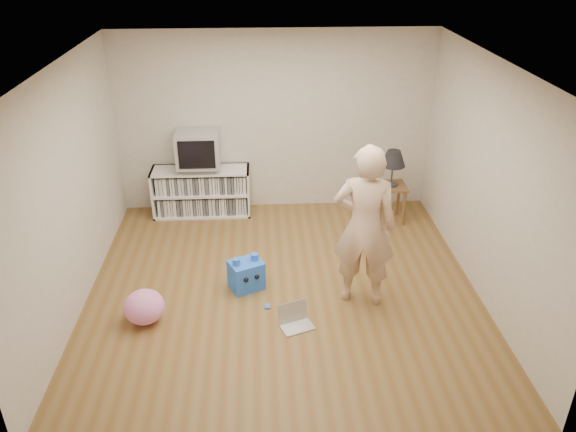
# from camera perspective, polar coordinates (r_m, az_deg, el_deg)

# --- Properties ---
(ground) EXTENTS (4.50, 4.50, 0.00)m
(ground) POSITION_cam_1_polar(r_m,az_deg,el_deg) (6.66, -0.53, -7.33)
(ground) COLOR brown
(ground) RESTS_ON ground
(walls) EXTENTS (4.52, 4.52, 2.60)m
(walls) POSITION_cam_1_polar(r_m,az_deg,el_deg) (6.02, -0.59, 2.91)
(walls) COLOR beige
(walls) RESTS_ON ground
(ceiling) EXTENTS (4.50, 4.50, 0.01)m
(ceiling) POSITION_cam_1_polar(r_m,az_deg,el_deg) (5.60, -0.65, 15.10)
(ceiling) COLOR white
(ceiling) RESTS_ON walls
(media_unit) EXTENTS (1.40, 0.45, 0.70)m
(media_unit) POSITION_cam_1_polar(r_m,az_deg,el_deg) (8.30, -8.76, 2.53)
(media_unit) COLOR white
(media_unit) RESTS_ON ground
(dvd_deck) EXTENTS (0.45, 0.35, 0.07)m
(dvd_deck) POSITION_cam_1_polar(r_m,az_deg,el_deg) (8.13, -8.96, 4.94)
(dvd_deck) COLOR gray
(dvd_deck) RESTS_ON media_unit
(crt_tv) EXTENTS (0.60, 0.53, 0.50)m
(crt_tv) POSITION_cam_1_polar(r_m,az_deg,el_deg) (8.03, -9.11, 6.82)
(crt_tv) COLOR #9E9EA2
(crt_tv) RESTS_ON dvd_deck
(side_table) EXTENTS (0.42, 0.42, 0.55)m
(side_table) POSITION_cam_1_polar(r_m,az_deg,el_deg) (8.09, 10.34, 2.25)
(side_table) COLOR brown
(side_table) RESTS_ON ground
(table_lamp) EXTENTS (0.34, 0.34, 0.52)m
(table_lamp) POSITION_cam_1_polar(r_m,az_deg,el_deg) (7.89, 10.65, 5.70)
(table_lamp) COLOR #333333
(table_lamp) RESTS_ON side_table
(person) EXTENTS (0.76, 0.59, 1.87)m
(person) POSITION_cam_1_polar(r_m,az_deg,el_deg) (6.04, 7.78, -1.11)
(person) COLOR beige
(person) RESTS_ON ground
(laptop) EXTENTS (0.41, 0.37, 0.23)m
(laptop) POSITION_cam_1_polar(r_m,az_deg,el_deg) (6.08, 0.69, -10.45)
(laptop) COLOR silver
(laptop) RESTS_ON ground
(playing_cards) EXTENTS (0.07, 0.09, 0.02)m
(playing_cards) POSITION_cam_1_polar(r_m,az_deg,el_deg) (6.36, -2.12, -9.14)
(playing_cards) COLOR #496CC4
(playing_cards) RESTS_ON ground
(plush_blue) EXTENTS (0.46, 0.42, 0.43)m
(plush_blue) POSITION_cam_1_polar(r_m,az_deg,el_deg) (6.59, -4.26, -5.94)
(plush_blue) COLOR #2569FB
(plush_blue) RESTS_ON ground
(plush_pink) EXTENTS (0.47, 0.47, 0.37)m
(plush_pink) POSITION_cam_1_polar(r_m,az_deg,el_deg) (6.24, -14.40, -8.93)
(plush_pink) COLOR #FF84D0
(plush_pink) RESTS_ON ground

